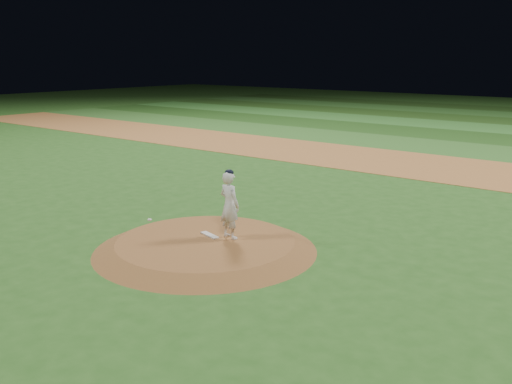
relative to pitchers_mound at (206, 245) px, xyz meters
name	(u,v)px	position (x,y,z in m)	size (l,w,h in m)	color
ground	(206,250)	(0.00, 0.00, -0.12)	(120.00, 120.00, 0.00)	#28591C
infield_dirt_band	(428,166)	(0.00, 14.00, -0.12)	(70.00, 6.00, 0.02)	#A16532
outfield_stripe_0	(471,150)	(0.00, 19.50, -0.12)	(70.00, 5.00, 0.02)	#316826
outfield_stripe_1	(500,139)	(0.00, 24.50, -0.12)	(70.00, 5.00, 0.02)	#214C18
pitchers_mound	(206,245)	(0.00, 0.00, 0.00)	(5.50, 5.50, 0.25)	brown
pitching_rubber	(210,235)	(-0.17, 0.33, 0.14)	(0.65, 0.16, 0.03)	beige
rosin_bag	(150,220)	(-2.37, 0.27, 0.16)	(0.13, 0.13, 0.07)	silver
pitcher_on_mound	(230,205)	(0.34, 0.53, 0.98)	(0.66, 0.48, 1.74)	silver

